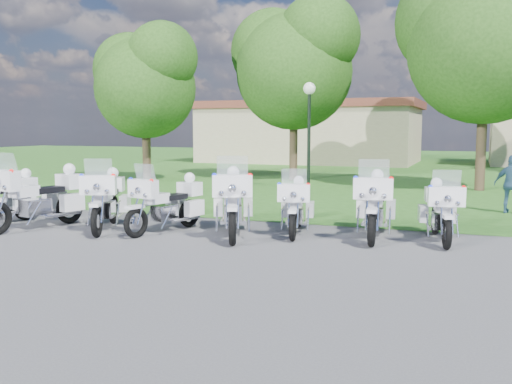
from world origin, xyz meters
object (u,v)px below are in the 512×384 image
(motorcycle_7, at_px, (440,210))
(motorcycle_5, at_px, (296,205))
(motorcycle_2, at_px, (107,199))
(motorcycle_4, at_px, (233,201))
(lamp_post, at_px, (309,109))
(motorcycle_3, at_px, (168,202))
(bystander_c, at_px, (512,185))
(motorcycle_6, at_px, (375,204))
(motorcycle_1, at_px, (40,196))

(motorcycle_7, bearing_deg, motorcycle_5, -5.42)
(motorcycle_2, relative_size, motorcycle_4, 0.94)
(lamp_post, bearing_deg, motorcycle_3, -94.08)
(motorcycle_4, relative_size, bystander_c, 1.56)
(lamp_post, height_order, bystander_c, lamp_post)
(bystander_c, bearing_deg, motorcycle_4, 58.47)
(motorcycle_2, relative_size, bystander_c, 1.47)
(bystander_c, bearing_deg, motorcycle_5, 61.19)
(motorcycle_2, bearing_deg, motorcycle_5, 170.18)
(motorcycle_2, xyz_separation_m, motorcycle_6, (5.90, 1.25, 0.01))
(motorcycle_3, distance_m, motorcycle_7, 5.86)
(motorcycle_3, relative_size, motorcycle_4, 0.92)
(motorcycle_3, xyz_separation_m, motorcycle_7, (5.75, 1.14, -0.02))
(motorcycle_1, relative_size, bystander_c, 1.65)
(motorcycle_7, bearing_deg, motorcycle_1, 0.63)
(motorcycle_4, xyz_separation_m, motorcycle_5, (1.20, 0.73, -0.12))
(motorcycle_5, bearing_deg, motorcycle_7, 173.00)
(motorcycle_3, height_order, bystander_c, bystander_c)
(motorcycle_4, relative_size, motorcycle_7, 1.11)
(motorcycle_6, xyz_separation_m, lamp_post, (-3.79, 8.04, 2.29))
(motorcycle_7, bearing_deg, motorcycle_6, -5.57)
(motorcycle_7, bearing_deg, motorcycle_2, -0.47)
(motorcycle_7, relative_size, bystander_c, 1.41)
(motorcycle_3, relative_size, bystander_c, 1.44)
(motorcycle_2, relative_size, lamp_post, 0.59)
(bystander_c, bearing_deg, motorcycle_3, 52.24)
(motorcycle_4, xyz_separation_m, motorcycle_6, (2.89, 0.91, -0.03))
(motorcycle_4, bearing_deg, motorcycle_6, 174.48)
(motorcycle_2, bearing_deg, bystander_c, -169.74)
(motorcycle_3, relative_size, motorcycle_6, 0.90)
(motorcycle_1, bearing_deg, motorcycle_4, -156.52)
(motorcycle_1, height_order, bystander_c, motorcycle_1)
(motorcycle_2, distance_m, bystander_c, 10.64)
(motorcycle_6, xyz_separation_m, motorcycle_7, (1.32, 0.13, -0.08))
(motorcycle_6, bearing_deg, motorcycle_1, 6.40)
(motorcycle_3, bearing_deg, motorcycle_4, -162.43)
(motorcycle_2, relative_size, motorcycle_3, 1.01)
(motorcycle_2, xyz_separation_m, motorcycle_4, (3.01, 0.34, 0.04))
(motorcycle_1, bearing_deg, motorcycle_2, -149.53)
(motorcycle_6, relative_size, motorcycle_7, 1.13)
(motorcycle_4, height_order, bystander_c, motorcycle_4)
(lamp_post, distance_m, bystander_c, 7.75)
(motorcycle_3, xyz_separation_m, motorcycle_6, (4.43, 1.01, 0.06))
(motorcycle_2, height_order, motorcycle_4, motorcycle_4)
(motorcycle_6, bearing_deg, motorcycle_7, 179.13)
(motorcycle_2, distance_m, motorcycle_5, 4.35)
(motorcycle_6, height_order, motorcycle_7, motorcycle_6)
(motorcycle_6, height_order, bystander_c, motorcycle_6)
(motorcycle_1, height_order, motorcycle_4, motorcycle_1)
(motorcycle_1, bearing_deg, motorcycle_3, -153.25)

